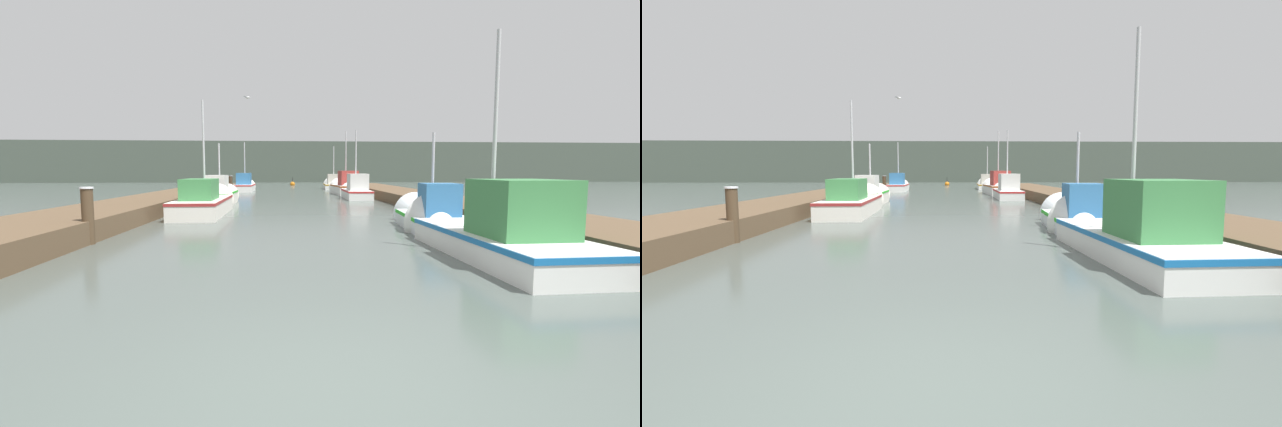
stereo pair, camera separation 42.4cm
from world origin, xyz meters
The scene contains 16 objects.
ground_plane centered at (0.00, 0.00, 0.00)m, with size 200.00×200.00×0.00m.
dock_left centered at (-6.37, 16.00, 0.27)m, with size 2.81×40.00×0.55m.
dock_right centered at (6.37, 16.00, 0.27)m, with size 2.81×40.00×0.55m.
distant_shore_ridge centered at (0.00, 66.17, 2.92)m, with size 120.00×16.00×5.84m.
fishing_boat_0 centered at (3.77, 5.65, 0.44)m, with size 1.98×6.12×5.07m.
fishing_boat_1 centered at (3.87, 9.37, 0.36)m, with size 1.90×4.56×3.34m.
fishing_boat_2 centered at (-3.66, 14.36, 0.46)m, with size 1.76×6.23×4.91m.
fishing_boat_3 centered at (-3.82, 19.11, 0.47)m, with size 1.47×4.77×3.41m.
fishing_boat_4 centered at (3.84, 23.22, 0.48)m, with size 1.53×5.15×4.57m.
fishing_boat_5 centered at (3.84, 27.94, 0.53)m, with size 1.97×5.12×4.98m.
fishing_boat_6 centered at (-3.86, 32.67, 0.48)m, with size 1.46×5.00×4.40m.
fishing_boat_7 centered at (3.95, 36.82, 0.41)m, with size 1.99×5.33×4.53m.
mooring_piling_0 centered at (-5.04, 7.14, 0.68)m, with size 0.30×0.30×1.34m.
mooring_piling_1 centered at (-4.92, 31.83, 0.65)m, with size 0.33×0.33×1.29m.
channel_buoy centered at (0.24, 46.02, 0.16)m, with size 0.54×0.54×1.04m.
seagull_lead centered at (-2.59, 21.80, 5.83)m, with size 0.46×0.49×0.12m.
Camera 1 is at (-0.41, -3.13, 1.73)m, focal length 24.00 mm.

